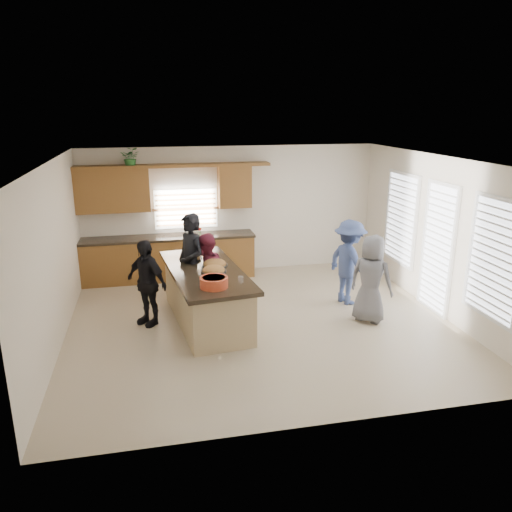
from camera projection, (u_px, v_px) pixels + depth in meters
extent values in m
plane|color=tan|center=(260.00, 322.00, 8.69)|extent=(6.50, 6.50, 0.00)
cube|color=silver|center=(231.00, 210.00, 11.10)|extent=(6.50, 0.02, 2.80)
cube|color=silver|center=(320.00, 316.00, 5.48)|extent=(6.50, 0.02, 2.80)
cube|color=silver|center=(54.00, 257.00, 7.64)|extent=(0.02, 6.00, 2.80)
cube|color=silver|center=(437.00, 235.00, 8.94)|extent=(0.02, 6.00, 2.80)
cube|color=white|center=(261.00, 160.00, 7.88)|extent=(6.50, 6.00, 0.02)
cube|color=brown|center=(169.00, 259.00, 10.79)|extent=(3.65, 0.62, 0.90)
cube|color=black|center=(168.00, 237.00, 10.66)|extent=(3.70, 0.65, 0.05)
cube|color=brown|center=(113.00, 190.00, 10.27)|extent=(1.50, 0.36, 0.90)
cube|color=brown|center=(235.00, 187.00, 10.78)|extent=(0.70, 0.36, 0.90)
cube|color=brown|center=(174.00, 166.00, 10.39)|extent=(4.05, 0.40, 0.06)
cube|color=brown|center=(186.00, 209.00, 10.84)|extent=(1.35, 0.08, 0.85)
cube|color=white|center=(401.00, 218.00, 10.14)|extent=(0.06, 1.10, 1.75)
cube|color=white|center=(437.00, 249.00, 8.90)|extent=(0.06, 0.85, 2.25)
cube|color=white|center=(495.00, 259.00, 7.43)|extent=(0.06, 1.10, 1.75)
cube|color=tan|center=(206.00, 297.00, 8.63)|extent=(1.30, 2.60, 0.88)
cube|color=black|center=(206.00, 271.00, 8.49)|extent=(1.47, 2.82, 0.07)
cube|color=black|center=(207.00, 319.00, 8.75)|extent=(1.21, 2.51, 0.08)
cylinder|color=black|center=(214.00, 271.00, 8.35)|extent=(0.42, 0.42, 0.02)
ellipsoid|color=#B37D38|center=(214.00, 270.00, 8.34)|extent=(0.38, 0.38, 0.17)
cylinder|color=black|center=(215.00, 265.00, 8.68)|extent=(0.45, 0.45, 0.02)
ellipsoid|color=#B37D38|center=(215.00, 264.00, 8.67)|extent=(0.40, 0.40, 0.18)
cylinder|color=black|center=(192.00, 259.00, 9.00)|extent=(0.33, 0.33, 0.02)
ellipsoid|color=tan|center=(192.00, 258.00, 9.00)|extent=(0.30, 0.30, 0.14)
cylinder|color=#DA4A28|center=(214.00, 282.00, 7.62)|extent=(0.43, 0.43, 0.16)
cylinder|color=#ECE8BB|center=(214.00, 279.00, 7.60)|extent=(0.35, 0.35, 0.04)
cylinder|color=white|center=(241.00, 280.00, 7.83)|extent=(0.08, 0.08, 0.11)
cylinder|color=#CC9AE0|center=(193.00, 252.00, 9.43)|extent=(0.21, 0.21, 0.06)
cylinder|color=silver|center=(199.00, 246.00, 9.57)|extent=(0.11, 0.11, 0.18)
imported|color=#2D712E|center=(131.00, 158.00, 10.16)|extent=(0.43, 0.38, 0.42)
imported|color=black|center=(191.00, 264.00, 8.89)|extent=(0.69, 0.79, 1.83)
imported|color=maroon|center=(206.00, 274.00, 8.90)|extent=(0.69, 0.81, 1.48)
imported|color=black|center=(146.00, 282.00, 8.44)|extent=(0.87, 0.89, 1.50)
imported|color=#3A4B7F|center=(349.00, 262.00, 9.35)|extent=(0.89, 1.18, 1.62)
imported|color=slate|center=(371.00, 279.00, 8.55)|extent=(0.88, 0.88, 1.55)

